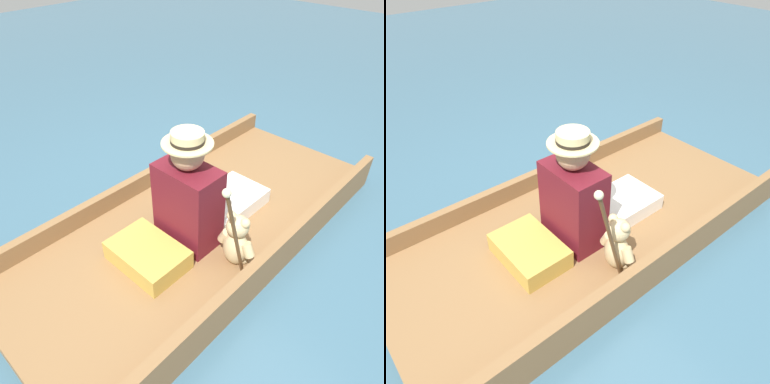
# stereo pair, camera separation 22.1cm
# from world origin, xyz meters

# --- Properties ---
(ground_plane) EXTENTS (16.00, 16.00, 0.00)m
(ground_plane) POSITION_xyz_m (0.00, 0.00, 0.00)
(ground_plane) COLOR #385B70
(punt_boat) EXTENTS (1.18, 2.72, 0.26)m
(punt_boat) POSITION_xyz_m (0.00, 0.00, 0.08)
(punt_boat) COLOR brown
(punt_boat) RESTS_ON ground_plane
(seat_cushion) EXTENTS (0.45, 0.31, 0.12)m
(seat_cushion) POSITION_xyz_m (0.03, -0.51, 0.19)
(seat_cushion) COLOR #B7933D
(seat_cushion) RESTS_ON punt_boat
(seated_person) EXTENTS (0.38, 0.81, 0.75)m
(seated_person) POSITION_xyz_m (0.05, -0.09, 0.39)
(seated_person) COLOR white
(seated_person) RESTS_ON punt_boat
(teddy_bear) EXTENTS (0.25, 0.15, 0.36)m
(teddy_bear) POSITION_xyz_m (0.40, -0.15, 0.30)
(teddy_bear) COLOR tan
(teddy_bear) RESTS_ON punt_boat
(wine_glass) EXTENTS (0.08, 0.08, 0.22)m
(wine_glass) POSITION_xyz_m (-0.34, 0.20, 0.26)
(wine_glass) COLOR silver
(wine_glass) RESTS_ON punt_boat
(walking_cane) EXTENTS (0.04, 0.24, 0.72)m
(walking_cane) POSITION_xyz_m (0.49, -0.32, 0.56)
(walking_cane) COLOR brown
(walking_cane) RESTS_ON punt_boat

